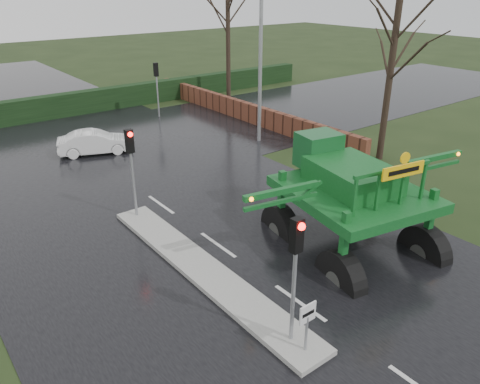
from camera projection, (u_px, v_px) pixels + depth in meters
ground at (300, 303)px, 13.16m from camera, size 140.00×140.00×0.00m
road_main at (139, 189)px, 20.37m from camera, size 14.00×80.00×0.02m
road_cross at (87, 153)px, 24.69m from camera, size 80.00×12.00×0.02m
median_island at (202, 269)px, 14.56m from camera, size 1.20×10.00×0.16m
hedge_row at (39, 109)px, 30.16m from camera, size 44.00×0.90×1.50m
brick_wall at (243, 111)px, 30.30m from camera, size 0.40×20.00×1.20m
keep_left_sign at (307, 320)px, 10.92m from camera, size 0.50×0.07×1.35m
traffic_signal_near at (296, 255)px, 10.64m from camera, size 0.26×0.33×3.52m
traffic_signal_mid at (131, 155)px, 16.77m from camera, size 0.26×0.33×3.52m
traffic_signal_far at (156, 78)px, 30.14m from camera, size 0.26×0.33×3.52m
street_light_right at (256, 30)px, 23.91m from camera, size 3.85×0.30×10.00m
tree_right_near at (393, 54)px, 21.75m from camera, size 5.60×5.60×9.64m
tree_right_far at (228, 9)px, 32.86m from camera, size 7.00×7.00×12.05m
crop_sprayer at (342, 209)px, 13.42m from camera, size 8.57×6.06×4.85m
white_sedan at (97, 154)px, 24.54m from camera, size 3.94×2.51×1.23m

